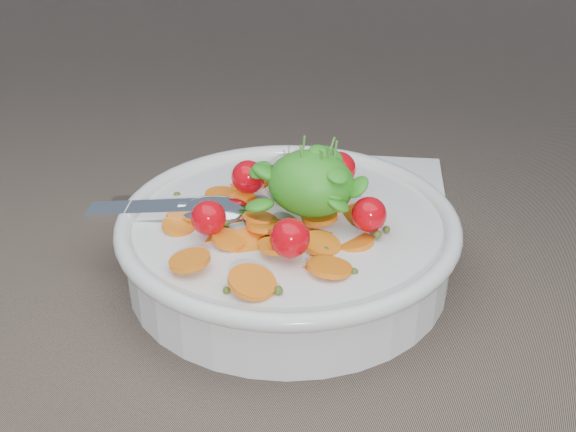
% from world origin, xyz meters
% --- Properties ---
extents(ground, '(6.00, 6.00, 0.00)m').
position_xyz_m(ground, '(0.00, 0.00, 0.00)').
color(ground, '#6D5C4E').
rests_on(ground, ground).
extents(bowl, '(0.31, 0.29, 0.12)m').
position_xyz_m(bowl, '(0.02, 0.01, 0.03)').
color(bowl, silver).
rests_on(bowl, ground).
extents(napkin, '(0.20, 0.19, 0.01)m').
position_xyz_m(napkin, '(0.03, 0.18, 0.00)').
color(napkin, white).
rests_on(napkin, ground).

